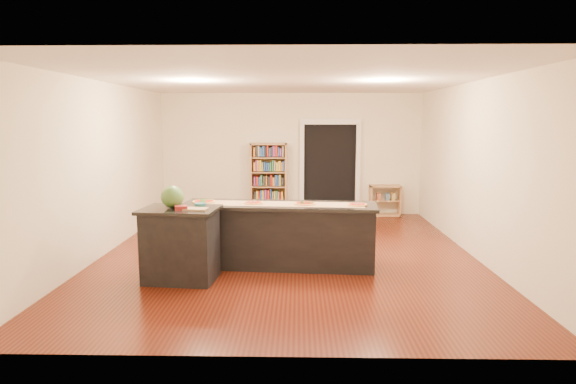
{
  "coord_description": "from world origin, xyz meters",
  "views": [
    {
      "loc": [
        0.17,
        -7.68,
        2.16
      ],
      "look_at": [
        0.0,
        0.2,
        1.0
      ],
      "focal_mm": 30.0,
      "sensor_mm": 36.0,
      "label": 1
    }
  ],
  "objects_px": {
    "side_counter": "(181,244)",
    "bookshelf": "(269,179)",
    "low_shelf": "(385,200)",
    "kitchen_island": "(279,235)",
    "waste_bin": "(277,209)",
    "watermelon": "(172,197)"
  },
  "relations": [
    {
      "from": "side_counter",
      "to": "waste_bin",
      "type": "bearing_deg",
      "value": 81.71
    },
    {
      "from": "kitchen_island",
      "to": "bookshelf",
      "type": "distance_m",
      "value": 3.99
    },
    {
      "from": "side_counter",
      "to": "watermelon",
      "type": "height_order",
      "value": "watermelon"
    },
    {
      "from": "side_counter",
      "to": "low_shelf",
      "type": "height_order",
      "value": "side_counter"
    },
    {
      "from": "kitchen_island",
      "to": "waste_bin",
      "type": "bearing_deg",
      "value": 97.27
    },
    {
      "from": "kitchen_island",
      "to": "low_shelf",
      "type": "xyz_separation_m",
      "value": [
        2.28,
        3.95,
        -0.12
      ]
    },
    {
      "from": "side_counter",
      "to": "bookshelf",
      "type": "xyz_separation_m",
      "value": [
        0.91,
        4.65,
        0.33
      ]
    },
    {
      "from": "side_counter",
      "to": "kitchen_island",
      "type": "bearing_deg",
      "value": 33.15
    },
    {
      "from": "kitchen_island",
      "to": "waste_bin",
      "type": "height_order",
      "value": "kitchen_island"
    },
    {
      "from": "side_counter",
      "to": "low_shelf",
      "type": "relative_size",
      "value": 1.43
    },
    {
      "from": "waste_bin",
      "to": "side_counter",
      "type": "bearing_deg",
      "value": -103.67
    },
    {
      "from": "waste_bin",
      "to": "watermelon",
      "type": "relative_size",
      "value": 1.07
    },
    {
      "from": "side_counter",
      "to": "bookshelf",
      "type": "distance_m",
      "value": 4.75
    },
    {
      "from": "low_shelf",
      "to": "bookshelf",
      "type": "bearing_deg",
      "value": 179.93
    },
    {
      "from": "bookshelf",
      "to": "low_shelf",
      "type": "distance_m",
      "value": 2.72
    },
    {
      "from": "waste_bin",
      "to": "watermelon",
      "type": "bearing_deg",
      "value": -104.82
    },
    {
      "from": "bookshelf",
      "to": "kitchen_island",
      "type": "bearing_deg",
      "value": -84.22
    },
    {
      "from": "side_counter",
      "to": "watermelon",
      "type": "distance_m",
      "value": 0.66
    },
    {
      "from": "kitchen_island",
      "to": "watermelon",
      "type": "relative_size",
      "value": 9.5
    },
    {
      "from": "watermelon",
      "to": "kitchen_island",
      "type": "bearing_deg",
      "value": 25.83
    },
    {
      "from": "bookshelf",
      "to": "waste_bin",
      "type": "bearing_deg",
      "value": -26.62
    },
    {
      "from": "kitchen_island",
      "to": "watermelon",
      "type": "bearing_deg",
      "value": -149.98
    }
  ]
}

